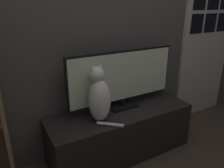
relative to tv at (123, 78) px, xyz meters
name	(u,v)px	position (x,y,z in m)	size (l,w,h in m)	color
wall_back	(106,20)	(-0.07, 0.19, 0.53)	(4.80, 0.05, 2.60)	#47423D
tv_stand	(121,132)	(-0.07, -0.09, -0.54)	(1.42, 0.48, 0.47)	black
tv	(123,78)	(0.00, 0.00, 0.00)	(1.13, 0.17, 0.57)	black
cat	(99,97)	(-0.32, -0.13, -0.08)	(0.24, 0.33, 0.51)	silver
door	(207,37)	(1.35, 0.15, 0.28)	(0.84, 0.04, 2.05)	#B2A893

